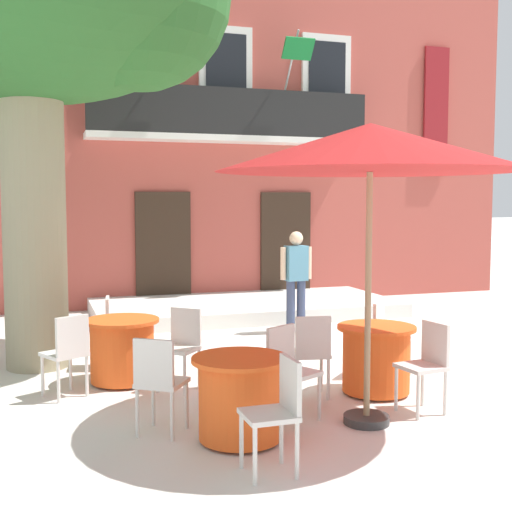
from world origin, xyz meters
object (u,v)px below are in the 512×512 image
Objects in this scene: cafe_chair_front_2 at (182,342)px; cafe_table_near_tree at (376,359)px; cafe_table_front at (122,350)px; cafe_umbrella at (370,149)px; pedestrian_mid_plaza at (296,276)px; cafe_chair_near_tree_0 at (387,334)px; cafe_table_middle at (240,398)px; cafe_chair_front_0 at (116,327)px; cafe_chair_near_tree_2 at (427,360)px; cafe_chair_middle_0 at (289,366)px; cafe_chair_front_1 at (68,350)px; cafe_chair_middle_1 at (159,379)px; cafe_chair_near_tree_1 at (311,350)px.

cafe_table_near_tree is at bearing -23.68° from cafe_chair_front_2.
cafe_umbrella is (2.05, -2.17, 2.22)m from cafe_table_front.
pedestrian_mid_plaza reaches higher than cafe_table_near_tree.
pedestrian_mid_plaza is (0.99, 4.32, -1.69)m from cafe_umbrella.
cafe_chair_near_tree_0 is 1.05× the size of cafe_table_middle.
cafe_chair_front_0 reaches higher than cafe_table_front.
cafe_chair_near_tree_2 and cafe_chair_middle_0 have the same top height.
cafe_chair_near_tree_2 and cafe_chair_front_2 have the same top height.
cafe_chair_near_tree_2 is 3.79m from cafe_chair_front_1.
cafe_chair_front_0 is at bearing 91.72° from cafe_chair_middle_1.
cafe_chair_middle_0 is 4.31m from pedestrian_mid_plaza.
cafe_chair_middle_0 is 1.29m from cafe_chair_middle_1.
cafe_chair_middle_1 is (-1.76, -0.64, 0.00)m from cafe_chair_near_tree_1.
cafe_chair_front_1 reaches higher than cafe_table_near_tree.
cafe_chair_front_0 is (-1.84, 2.00, 0.00)m from cafe_chair_near_tree_1.
cafe_chair_near_tree_0 is at bearing -6.53° from cafe_chair_front_2.
cafe_table_front is at bearing -144.72° from pedestrian_mid_plaza.
cafe_umbrella is at bearing -123.26° from cafe_table_near_tree.
cafe_chair_front_2 is at bearing 173.47° from cafe_chair_near_tree_0.
cafe_chair_front_2 is at bearing -35.30° from cafe_table_front.
pedestrian_mid_plaza is at bearing 35.28° from cafe_table_front.
cafe_chair_middle_0 is 2.29m from cafe_table_front.
cafe_table_middle is at bearing -52.78° from cafe_chair_front_1.
cafe_chair_front_0 is (0.02, 0.75, 0.14)m from cafe_table_front.
cafe_chair_middle_1 is 5.00m from pedestrian_mid_plaza.
cafe_chair_front_2 is at bearing -1.04° from cafe_chair_front_1.
cafe_umbrella reaches higher than cafe_chair_near_tree_2.
cafe_chair_near_tree_2 is 0.56× the size of pedestrian_mid_plaza.
cafe_table_middle is at bearing -71.31° from cafe_table_front.
pedestrian_mid_plaza is (2.27, 4.39, 0.53)m from cafe_table_middle.
cafe_chair_front_2 is 3.07m from cafe_umbrella.
cafe_chair_near_tree_1 is 2.63m from cafe_chair_front_1.
cafe_chair_near_tree_0 is 3.20m from cafe_chair_middle_1.
pedestrian_mid_plaza reaches higher than cafe_table_front.
cafe_chair_middle_1 is at bearing -126.09° from pedestrian_mid_plaza.
cafe_chair_near_tree_0 is 2.78m from cafe_table_middle.
cafe_umbrella is at bearing 3.08° from cafe_table_middle.
pedestrian_mid_plaza is (2.42, 2.58, 0.40)m from cafe_chair_front_2.
cafe_chair_near_tree_0 reaches higher than cafe_table_near_tree.
cafe_umbrella is at bearing -50.53° from cafe_chair_front_2.
cafe_chair_near_tree_2 is at bearing -25.52° from cafe_chair_front_1.
cafe_chair_middle_0 is 2.91m from cafe_chair_front_0.
cafe_chair_middle_1 is 1.00× the size of cafe_chair_front_2.
cafe_chair_front_1 is 4.48m from pedestrian_mid_plaza.
cafe_chair_near_tree_1 is at bearing 174.91° from cafe_table_near_tree.
cafe_chair_near_tree_1 is 1.00× the size of cafe_chair_front_2.
cafe_chair_middle_0 and cafe_chair_front_2 have the same top height.
cafe_chair_front_2 is (1.25, -0.02, 0.00)m from cafe_chair_front_1.
cafe_table_middle is 0.95× the size of cafe_chair_front_1.
cafe_chair_front_1 is (-2.01, 1.40, 0.00)m from cafe_chair_middle_0.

